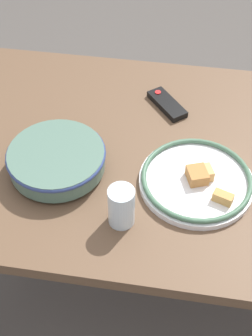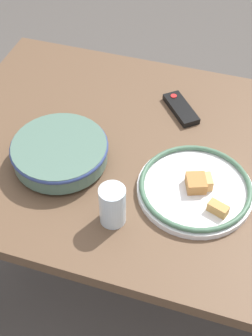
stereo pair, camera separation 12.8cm
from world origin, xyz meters
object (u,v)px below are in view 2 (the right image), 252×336
at_px(food_plate, 196,188).
at_px(drinking_glass, 112,205).
at_px(tv_remote, 181,109).
at_px(noodle_bowl, 60,152).

relative_size(food_plate, drinking_glass, 2.70).
bearing_deg(tv_remote, noodle_bowl, -170.38).
xyz_separation_m(tv_remote, drinking_glass, (-0.07, -0.47, 0.05)).
xyz_separation_m(food_plate, drinking_glass, (-0.18, -0.15, 0.04)).
bearing_deg(food_plate, noodle_bowl, -179.21).
distance_m(food_plate, tv_remote, 0.34).
xyz_separation_m(noodle_bowl, drinking_glass, (0.21, -0.15, 0.02)).
distance_m(food_plate, drinking_glass, 0.24).
distance_m(noodle_bowl, tv_remote, 0.43).
distance_m(noodle_bowl, food_plate, 0.39).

